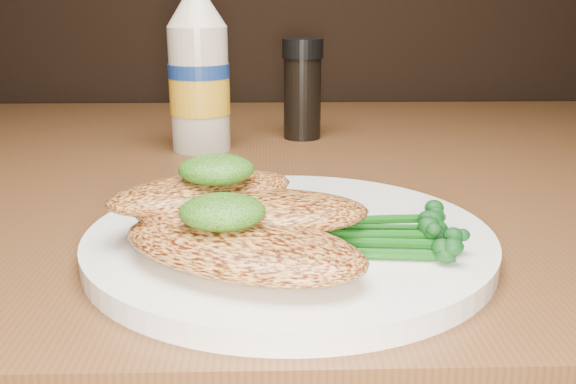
{
  "coord_description": "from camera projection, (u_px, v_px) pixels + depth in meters",
  "views": [
    {
      "loc": [
        0.0,
        0.39,
        0.92
      ],
      "look_at": [
        0.01,
        0.81,
        0.79
      ],
      "focal_mm": 39.35,
      "sensor_mm": 36.0,
      "label": 1
    }
  ],
  "objects": [
    {
      "name": "plate",
      "position": [
        289.0,
        240.0,
        0.44
      ],
      "size": [
        0.28,
        0.28,
        0.01
      ],
      "primitive_type": "cylinder",
      "color": "white",
      "rests_on": "dining_table"
    },
    {
      "name": "chicken_front",
      "position": [
        241.0,
        246.0,
        0.37
      ],
      "size": [
        0.18,
        0.15,
        0.03
      ],
      "primitive_type": "ellipsoid",
      "rotation": [
        0.0,
        0.0,
        -0.51
      ],
      "color": "#D18942",
      "rests_on": "plate"
    },
    {
      "name": "chicken_mid",
      "position": [
        252.0,
        212.0,
        0.41
      ],
      "size": [
        0.15,
        0.08,
        0.02
      ],
      "primitive_type": "ellipsoid",
      "rotation": [
        0.0,
        0.0,
        -0.01
      ],
      "color": "#D18942",
      "rests_on": "plate"
    },
    {
      "name": "chicken_back",
      "position": [
        203.0,
        192.0,
        0.43
      ],
      "size": [
        0.15,
        0.12,
        0.02
      ],
      "primitive_type": "ellipsoid",
      "rotation": [
        0.0,
        0.0,
        0.5
      ],
      "color": "#D18942",
      "rests_on": "plate"
    },
    {
      "name": "pesto_front",
      "position": [
        222.0,
        212.0,
        0.37
      ],
      "size": [
        0.06,
        0.05,
        0.02
      ],
      "primitive_type": "ellipsoid",
      "rotation": [
        0.0,
        0.0,
        -0.1
      ],
      "color": "#0C3407",
      "rests_on": "chicken_front"
    },
    {
      "name": "pesto_back",
      "position": [
        216.0,
        169.0,
        0.42
      ],
      "size": [
        0.05,
        0.05,
        0.02
      ],
      "primitive_type": "ellipsoid",
      "rotation": [
        0.0,
        0.0,
        -0.04
      ],
      "color": "#0C3407",
      "rests_on": "chicken_back"
    },
    {
      "name": "broccolini_bundle",
      "position": [
        365.0,
        229.0,
        0.41
      ],
      "size": [
        0.16,
        0.14,
        0.02
      ],
      "primitive_type": null,
      "rotation": [
        0.0,
        0.0,
        -0.35
      ],
      "color": "#104B10",
      "rests_on": "plate"
    },
    {
      "name": "mayo_bottle",
      "position": [
        199.0,
        65.0,
        0.7
      ],
      "size": [
        0.07,
        0.07,
        0.19
      ],
      "primitive_type": null,
      "rotation": [
        0.0,
        0.0,
        -0.03
      ],
      "color": "beige",
      "rests_on": "dining_table"
    },
    {
      "name": "pepper_grinder",
      "position": [
        302.0,
        89.0,
        0.77
      ],
      "size": [
        0.06,
        0.06,
        0.12
      ],
      "primitive_type": null,
      "rotation": [
        0.0,
        0.0,
        0.16
      ],
      "color": "black",
      "rests_on": "dining_table"
    }
  ]
}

